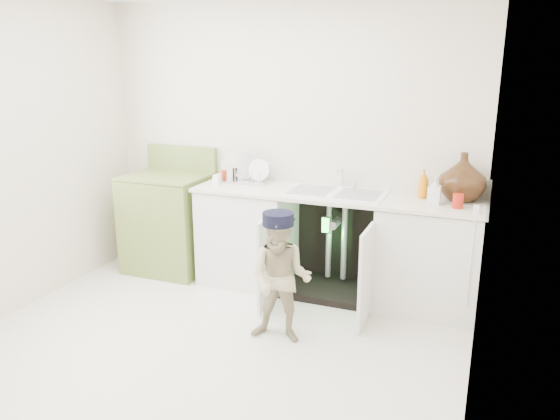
# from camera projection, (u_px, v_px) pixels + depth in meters

# --- Properties ---
(ground) EXTENTS (3.50, 3.50, 0.00)m
(ground) POSITION_uv_depth(u_px,v_px,m) (212.00, 344.00, 3.93)
(ground) COLOR beige
(ground) RESTS_ON ground
(room_shell) EXTENTS (6.00, 5.50, 1.26)m
(room_shell) POSITION_uv_depth(u_px,v_px,m) (205.00, 175.00, 3.60)
(room_shell) COLOR beige
(room_shell) RESTS_ON ground
(counter_run) EXTENTS (2.44, 1.02, 1.28)m
(counter_run) POSITION_uv_depth(u_px,v_px,m) (339.00, 240.00, 4.68)
(counter_run) COLOR silver
(counter_run) RESTS_ON ground
(avocado_stove) EXTENTS (0.75, 0.65, 1.17)m
(avocado_stove) POSITION_uv_depth(u_px,v_px,m) (169.00, 221.00, 5.24)
(avocado_stove) COLOR olive
(avocado_stove) RESTS_ON ground
(repair_worker) EXTENTS (0.49, 0.81, 0.96)m
(repair_worker) POSITION_uv_depth(u_px,v_px,m) (281.00, 278.00, 3.88)
(repair_worker) COLOR #C3B08C
(repair_worker) RESTS_ON ground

